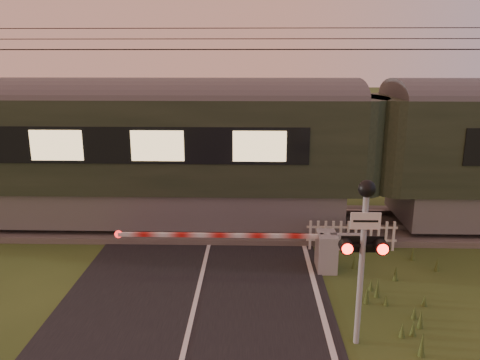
{
  "coord_description": "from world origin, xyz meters",
  "views": [
    {
      "loc": [
        1.24,
        -7.75,
        5.27
      ],
      "look_at": [
        0.95,
        3.2,
        2.39
      ],
      "focal_mm": 35.0,
      "sensor_mm": 36.0,
      "label": 1
    }
  ],
  "objects_px": {
    "boom_gate": "(314,249)",
    "crossing_signal": "(364,234)",
    "picket_fence": "(352,236)",
    "train": "(371,152)"
  },
  "relations": [
    {
      "from": "boom_gate",
      "to": "crossing_signal",
      "type": "xyz_separation_m",
      "value": [
        0.42,
        -3.21,
        1.66
      ]
    },
    {
      "from": "picket_fence",
      "to": "boom_gate",
      "type": "bearing_deg",
      "value": -134.15
    },
    {
      "from": "train",
      "to": "picket_fence",
      "type": "xyz_separation_m",
      "value": [
        -0.86,
        -1.89,
        -2.02
      ]
    },
    {
      "from": "crossing_signal",
      "to": "picket_fence",
      "type": "relative_size",
      "value": 1.27
    },
    {
      "from": "train",
      "to": "picket_fence",
      "type": "relative_size",
      "value": 18.42
    },
    {
      "from": "picket_fence",
      "to": "crossing_signal",
      "type": "bearing_deg",
      "value": -100.15
    },
    {
      "from": "boom_gate",
      "to": "picket_fence",
      "type": "height_order",
      "value": "boom_gate"
    },
    {
      "from": "train",
      "to": "boom_gate",
      "type": "height_order",
      "value": "train"
    },
    {
      "from": "boom_gate",
      "to": "picket_fence",
      "type": "distance_m",
      "value": 1.75
    },
    {
      "from": "train",
      "to": "crossing_signal",
      "type": "distance_m",
      "value": 6.57
    }
  ]
}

